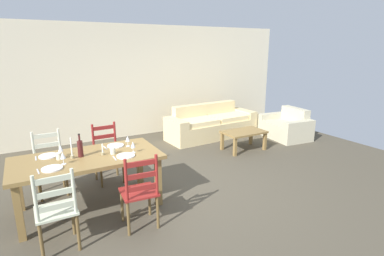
{
  "coord_description": "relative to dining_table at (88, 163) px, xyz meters",
  "views": [
    {
      "loc": [
        -1.88,
        -3.95,
        2.15
      ],
      "look_at": [
        0.7,
        0.66,
        0.75
      ],
      "focal_mm": 28.35,
      "sensor_mm": 36.0,
      "label": 1
    }
  ],
  "objects": [
    {
      "name": "ground_plane",
      "position": [
        1.25,
        -0.05,
        -0.67
      ],
      "size": [
        9.6,
        9.6,
        0.02
      ],
      "primitive_type": "cube",
      "color": "#494335"
    },
    {
      "name": "wall_far",
      "position": [
        1.25,
        3.25,
        0.69
      ],
      "size": [
        9.6,
        0.16,
        2.7
      ],
      "primitive_type": "cube",
      "color": "beige",
      "rests_on": "ground_plane"
    },
    {
      "name": "dining_table",
      "position": [
        0.0,
        0.0,
        0.0
      ],
      "size": [
        1.9,
        0.96,
        0.75
      ],
      "color": "olive",
      "rests_on": "ground_plane"
    },
    {
      "name": "dining_chair_near_left",
      "position": [
        -0.49,
        -0.77,
        -0.19
      ],
      "size": [
        0.42,
        0.4,
        0.96
      ],
      "color": "beige",
      "rests_on": "ground_plane"
    },
    {
      "name": "dining_chair_near_right",
      "position": [
        0.44,
        -0.79,
        -0.19
      ],
      "size": [
        0.45,
        0.43,
        0.96
      ],
      "color": "maroon",
      "rests_on": "ground_plane"
    },
    {
      "name": "dining_chair_far_left",
      "position": [
        -0.42,
        0.75,
        -0.19
      ],
      "size": [
        0.43,
        0.41,
        0.96
      ],
      "color": "beige",
      "rests_on": "ground_plane"
    },
    {
      "name": "dining_chair_far_right",
      "position": [
        0.45,
        0.79,
        -0.19
      ],
      "size": [
        0.43,
        0.42,
        0.96
      ],
      "color": "maroon",
      "rests_on": "ground_plane"
    },
    {
      "name": "dinner_plate_near_left",
      "position": [
        -0.45,
        -0.25,
        0.1
      ],
      "size": [
        0.24,
        0.24,
        0.02
      ],
      "primitive_type": "cylinder",
      "color": "white",
      "rests_on": "dining_table"
    },
    {
      "name": "fork_near_left",
      "position": [
        -0.6,
        -0.25,
        0.09
      ],
      "size": [
        0.03,
        0.17,
        0.01
      ],
      "primitive_type": "cube",
      "rotation": [
        0.0,
        0.0,
        0.07
      ],
      "color": "silver",
      "rests_on": "dining_table"
    },
    {
      "name": "dinner_plate_near_right",
      "position": [
        0.45,
        -0.25,
        0.1
      ],
      "size": [
        0.24,
        0.24,
        0.02
      ],
      "primitive_type": "cylinder",
      "color": "white",
      "rests_on": "dining_table"
    },
    {
      "name": "fork_near_right",
      "position": [
        0.3,
        -0.25,
        0.09
      ],
      "size": [
        0.02,
        0.17,
        0.01
      ],
      "primitive_type": "cube",
      "rotation": [
        0.0,
        0.0,
        -0.04
      ],
      "color": "silver",
      "rests_on": "dining_table"
    },
    {
      "name": "dinner_plate_far_left",
      "position": [
        -0.45,
        0.25,
        0.1
      ],
      "size": [
        0.24,
        0.24,
        0.02
      ],
      "primitive_type": "cylinder",
      "color": "white",
      "rests_on": "dining_table"
    },
    {
      "name": "fork_far_left",
      "position": [
        -0.6,
        0.25,
        0.09
      ],
      "size": [
        0.02,
        0.17,
        0.01
      ],
      "primitive_type": "cube",
      "rotation": [
        0.0,
        0.0,
        -0.03
      ],
      "color": "silver",
      "rests_on": "dining_table"
    },
    {
      "name": "dinner_plate_far_right",
      "position": [
        0.45,
        0.25,
        0.1
      ],
      "size": [
        0.24,
        0.24,
        0.02
      ],
      "primitive_type": "cylinder",
      "color": "white",
      "rests_on": "dining_table"
    },
    {
      "name": "fork_far_right",
      "position": [
        0.3,
        0.25,
        0.09
      ],
      "size": [
        0.03,
        0.17,
        0.01
      ],
      "primitive_type": "cube",
      "rotation": [
        0.0,
        0.0,
        0.06
      ],
      "color": "silver",
      "rests_on": "dining_table"
    },
    {
      "name": "wine_bottle",
      "position": [
        -0.07,
        0.03,
        0.2
      ],
      "size": [
        0.07,
        0.07,
        0.32
      ],
      "color": "#471919",
      "rests_on": "dining_table"
    },
    {
      "name": "wine_glass_near_left",
      "position": [
        -0.31,
        -0.15,
        0.2
      ],
      "size": [
        0.06,
        0.06,
        0.16
      ],
      "color": "white",
      "rests_on": "dining_table"
    },
    {
      "name": "wine_glass_near_right",
      "position": [
        0.59,
        -0.16,
        0.2
      ],
      "size": [
        0.06,
        0.06,
        0.16
      ],
      "color": "white",
      "rests_on": "dining_table"
    },
    {
      "name": "wine_glass_far_left",
      "position": [
        -0.3,
        0.15,
        0.2
      ],
      "size": [
        0.06,
        0.06,
        0.16
      ],
      "color": "white",
      "rests_on": "dining_table"
    },
    {
      "name": "wine_glass_far_right",
      "position": [
        0.61,
        0.16,
        0.2
      ],
      "size": [
        0.06,
        0.06,
        0.16
      ],
      "color": "white",
      "rests_on": "dining_table"
    },
    {
      "name": "coffee_cup_primary",
      "position": [
        0.33,
        -0.07,
        0.13
      ],
      "size": [
        0.07,
        0.07,
        0.09
      ],
      "primitive_type": "cylinder",
      "color": "beige",
      "rests_on": "dining_table"
    },
    {
      "name": "coffee_cup_secondary",
      "position": [
        -0.34,
        0.07,
        0.13
      ],
      "size": [
        0.07,
        0.07,
        0.09
      ],
      "primitive_type": "cylinder",
      "color": "beige",
      "rests_on": "dining_table"
    },
    {
      "name": "candle_tall",
      "position": [
        -0.18,
        0.02,
        0.17
      ],
      "size": [
        0.05,
        0.05,
        0.28
      ],
      "color": "#998C66",
      "rests_on": "dining_table"
    },
    {
      "name": "candle_short",
      "position": [
        0.2,
        -0.04,
        0.13
      ],
      "size": [
        0.05,
        0.05,
        0.16
      ],
      "color": "#998C66",
      "rests_on": "dining_table"
    },
    {
      "name": "couch",
      "position": [
        3.32,
        2.14,
        -0.37
      ],
      "size": [
        2.32,
        0.94,
        0.8
      ],
      "color": "beige",
      "rests_on": "ground_plane"
    },
    {
      "name": "coffee_table",
      "position": [
        3.4,
        0.93,
        -0.31
      ],
      "size": [
        0.9,
        0.56,
        0.42
      ],
      "color": "olive",
      "rests_on": "ground_plane"
    },
    {
      "name": "armchair_upholstered",
      "position": [
        4.94,
        1.17,
        -0.41
      ],
      "size": [
        0.91,
        1.23,
        0.72
      ],
      "color": "#BEB698",
      "rests_on": "ground_plane"
    }
  ]
}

